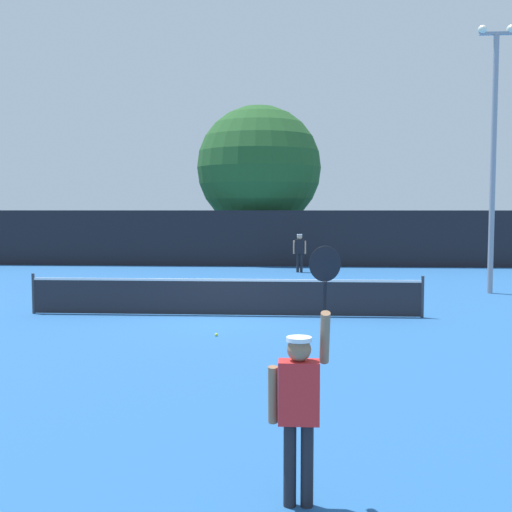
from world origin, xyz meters
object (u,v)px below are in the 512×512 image
(parked_car_mid, at_px, (212,241))
(player_serving, at_px, (300,395))
(parked_car_near, at_px, (114,244))
(parked_car_far, at_px, (432,243))
(large_tree, at_px, (259,168))
(player_receiving, at_px, (300,249))
(light_pole, at_px, (494,143))
(tennis_ball, at_px, (216,335))

(parked_car_mid, bearing_deg, player_serving, -85.72)
(parked_car_near, xyz_separation_m, parked_car_far, (18.36, 1.85, 0.00))
(large_tree, bearing_deg, player_receiving, -70.52)
(light_pole, distance_m, parked_car_mid, 21.96)
(player_receiving, distance_m, parked_car_mid, 12.80)
(light_pole, distance_m, parked_car_near, 22.60)
(parked_car_near, distance_m, parked_car_mid, 6.28)
(parked_car_near, bearing_deg, large_tree, -8.38)
(player_receiving, xyz_separation_m, tennis_ball, (-1.89, -14.21, -0.99))
(light_pole, relative_size, parked_car_near, 1.99)
(parked_car_mid, bearing_deg, parked_car_far, -12.16)
(light_pole, xyz_separation_m, parked_car_near, (-16.79, 14.56, -4.12))
(light_pole, height_order, parked_car_far, light_pole)
(large_tree, distance_m, parked_car_mid, 7.67)
(player_receiving, xyz_separation_m, parked_car_mid, (-5.41, 11.59, -0.24))
(tennis_ball, relative_size, light_pole, 0.01)
(tennis_ball, bearing_deg, large_tree, 90.70)
(player_receiving, height_order, parked_car_near, parked_car_near)
(player_receiving, relative_size, parked_car_mid, 0.38)
(light_pole, bearing_deg, large_tree, 123.59)
(tennis_ball, xyz_separation_m, light_pole, (8.12, 7.65, 4.86))
(large_tree, relative_size, parked_car_far, 1.88)
(large_tree, height_order, parked_car_near, large_tree)
(tennis_ball, xyz_separation_m, parked_car_near, (-8.67, 22.21, 0.74))
(player_receiving, xyz_separation_m, parked_car_near, (-10.56, 8.00, -0.24))
(player_receiving, relative_size, tennis_ball, 24.50)
(player_receiving, height_order, large_tree, large_tree)
(player_serving, relative_size, large_tree, 0.30)
(light_pole, height_order, large_tree, light_pole)
(parked_car_far, bearing_deg, tennis_ball, -117.12)
(player_serving, height_order, player_receiving, player_serving)
(player_serving, relative_size, parked_car_mid, 0.56)
(tennis_ball, relative_size, large_tree, 0.01)
(player_serving, bearing_deg, large_tree, 94.10)
(player_serving, relative_size, tennis_ball, 35.92)
(parked_car_near, height_order, parked_car_mid, same)
(player_serving, bearing_deg, parked_car_near, 109.14)
(parked_car_mid, bearing_deg, parked_car_near, -149.75)
(player_receiving, relative_size, parked_car_far, 0.38)
(large_tree, distance_m, parked_car_far, 11.42)
(player_serving, xyz_separation_m, parked_car_mid, (-5.30, 33.69, -0.29))
(player_serving, xyz_separation_m, tennis_ball, (-1.77, 7.88, -1.03))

